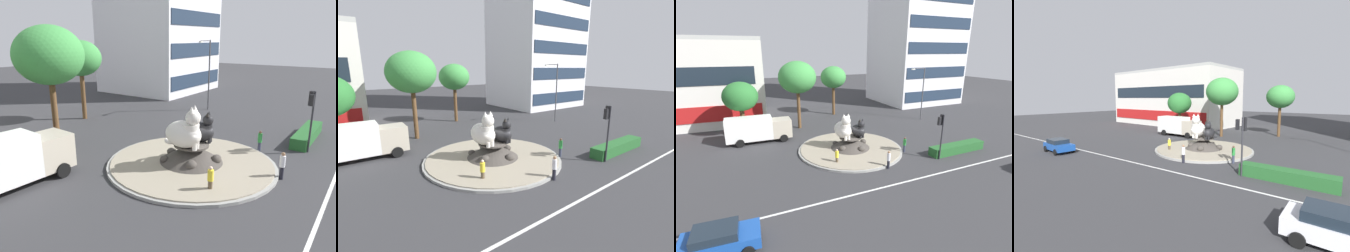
% 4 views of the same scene
% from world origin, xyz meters
% --- Properties ---
extents(ground_plane, '(160.00, 160.00, 0.00)m').
position_xyz_m(ground_plane, '(0.00, 0.00, 0.00)').
color(ground_plane, '#333335').
extents(lane_centreline, '(112.00, 0.20, 0.01)m').
position_xyz_m(lane_centreline, '(0.00, -8.18, 0.00)').
color(lane_centreline, silver).
rests_on(lane_centreline, ground).
extents(roundabout_island, '(11.07, 11.07, 1.45)m').
position_xyz_m(roundabout_island, '(0.00, -0.00, 0.44)').
color(roundabout_island, gray).
rests_on(roundabout_island, ground).
extents(cat_statue_white, '(1.82, 2.83, 2.74)m').
position_xyz_m(cat_statue_white, '(-0.80, 0.01, 2.46)').
color(cat_statue_white, silver).
rests_on(cat_statue_white, roundabout_island).
extents(cat_statue_black, '(1.49, 2.16, 2.08)m').
position_xyz_m(cat_statue_black, '(0.85, -0.29, 2.21)').
color(cat_statue_black, black).
rests_on(cat_statue_black, roundabout_island).
extents(traffic_light_mast, '(0.78, 0.47, 4.53)m').
position_xyz_m(traffic_light_mast, '(6.86, -5.76, 3.32)').
color(traffic_light_mast, '#2D2D33').
rests_on(traffic_light_mast, ground).
extents(office_tower, '(14.63, 13.90, 34.27)m').
position_xyz_m(office_tower, '(24.13, 20.11, 17.14)').
color(office_tower, silver).
rests_on(office_tower, ground).
extents(clipped_hedge_strip, '(6.59, 1.20, 0.90)m').
position_xyz_m(clipped_hedge_strip, '(9.97, -5.19, 0.45)').
color(clipped_hedge_strip, '#235B28').
rests_on(clipped_hedge_strip, ground).
extents(broadleaf_tree_behind_island, '(4.94, 4.94, 9.04)m').
position_xyz_m(broadleaf_tree_behind_island, '(-2.91, 10.10, 6.89)').
color(broadleaf_tree_behind_island, brown).
rests_on(broadleaf_tree_behind_island, ground).
extents(second_tree_near_tower, '(4.11, 4.11, 7.92)m').
position_xyz_m(second_tree_near_tower, '(4.29, 15.36, 6.11)').
color(second_tree_near_tower, brown).
rests_on(second_tree_near_tower, ground).
extents(third_tree_left, '(4.05, 4.05, 6.84)m').
position_xyz_m(third_tree_left, '(-10.13, 8.86, 5.06)').
color(third_tree_left, brown).
rests_on(third_tree_left, ground).
extents(streetlight_arm, '(2.37, 0.26, 7.90)m').
position_xyz_m(streetlight_arm, '(15.13, 6.78, 4.57)').
color(streetlight_arm, '#4C4C51').
rests_on(streetlight_arm, ground).
extents(pedestrian_green_shirt, '(0.31, 0.31, 1.63)m').
position_xyz_m(pedestrian_green_shirt, '(4.94, -2.90, 0.87)').
color(pedestrian_green_shirt, '#33384C').
rests_on(pedestrian_green_shirt, ground).
extents(pedestrian_yellow_shirt, '(0.34, 0.34, 1.55)m').
position_xyz_m(pedestrian_yellow_shirt, '(-2.73, -2.81, 0.81)').
color(pedestrian_yellow_shirt, brown).
rests_on(pedestrian_yellow_shirt, ground).
extents(pedestrian_white_shirt, '(0.33, 0.33, 1.70)m').
position_xyz_m(pedestrian_white_shirt, '(1.19, -5.52, 0.91)').
color(pedestrian_white_shirt, black).
rests_on(pedestrian_white_shirt, ground).
extents(hatchback_near_shophouse, '(4.15, 2.27, 1.44)m').
position_xyz_m(hatchback_near_shophouse, '(-12.53, -10.17, 0.77)').
color(hatchback_near_shophouse, '#19479E').
rests_on(hatchback_near_shophouse, ground).
extents(delivery_box_truck, '(7.32, 2.71, 3.00)m').
position_xyz_m(delivery_box_truck, '(-8.71, 6.59, 1.63)').
color(delivery_box_truck, '#B7AD99').
rests_on(delivery_box_truck, ground).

